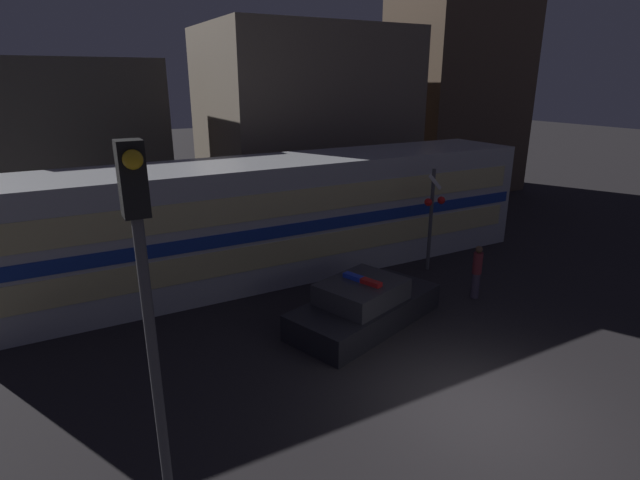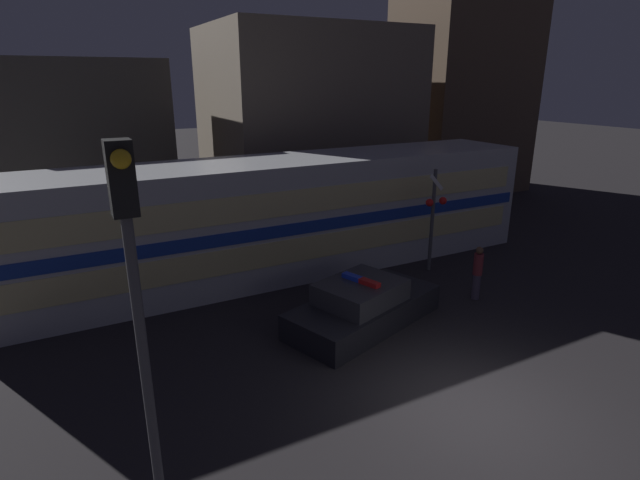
% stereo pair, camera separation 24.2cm
% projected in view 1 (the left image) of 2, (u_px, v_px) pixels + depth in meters
% --- Properties ---
extents(ground_plane, '(120.00, 120.00, 0.00)m').
position_uv_depth(ground_plane, '(479.00, 411.00, 9.77)').
color(ground_plane, '#262326').
extents(train, '(17.88, 3.04, 3.76)m').
position_uv_depth(train, '(283.00, 216.00, 16.43)').
color(train, '#B7BABF').
rests_on(train, ground_plane).
extents(police_car, '(4.75, 3.17, 1.36)m').
position_uv_depth(police_car, '(364.00, 306.00, 13.12)').
color(police_car, black).
rests_on(police_car, ground_plane).
extents(pedestrian, '(0.27, 0.27, 1.62)m').
position_uv_depth(pedestrian, '(477.00, 271.00, 14.58)').
color(pedestrian, '#3F384C').
rests_on(pedestrian, ground_plane).
extents(crossing_signal_near, '(0.81, 0.32, 3.45)m').
position_uv_depth(crossing_signal_near, '(432.00, 212.00, 16.35)').
color(crossing_signal_near, '#4C4C51').
rests_on(crossing_signal_near, ground_plane).
extents(traffic_light_corner, '(0.30, 0.46, 5.56)m').
position_uv_depth(traffic_light_corner, '(146.00, 290.00, 6.18)').
color(traffic_light_corner, '#4C4C51').
rests_on(traffic_light_corner, ground_plane).
extents(building_left, '(7.10, 5.19, 6.95)m').
position_uv_depth(building_left, '(73.00, 147.00, 20.88)').
color(building_left, '#47423D').
rests_on(building_left, ground_plane).
extents(building_center, '(8.88, 6.68, 8.40)m').
position_uv_depth(building_center, '(305.00, 123.00, 23.46)').
color(building_center, '#726656').
rests_on(building_center, ground_plane).
extents(building_right, '(6.93, 5.01, 10.88)m').
position_uv_depth(building_right, '(456.00, 92.00, 28.00)').
color(building_right, brown).
rests_on(building_right, ground_plane).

